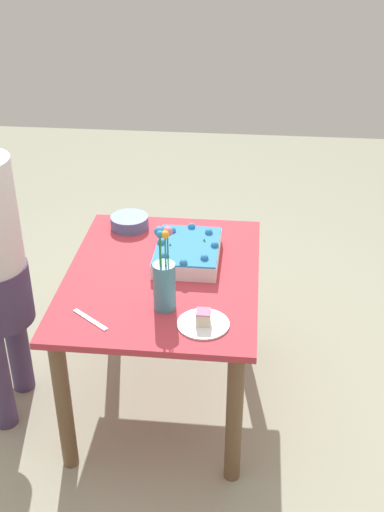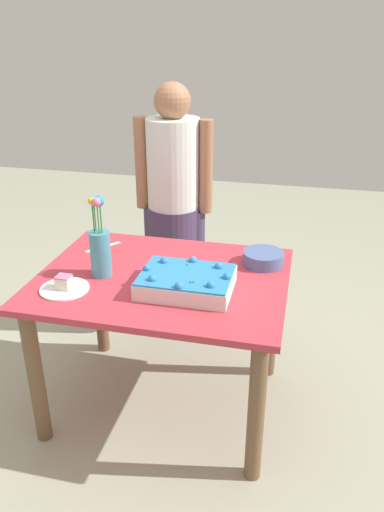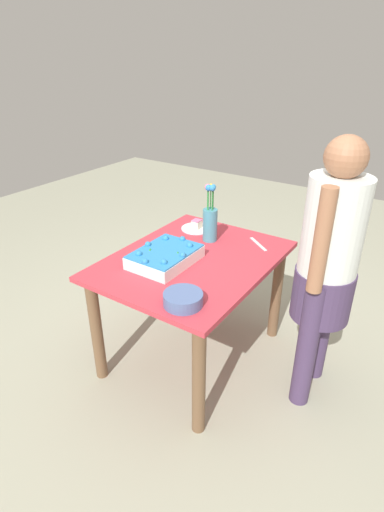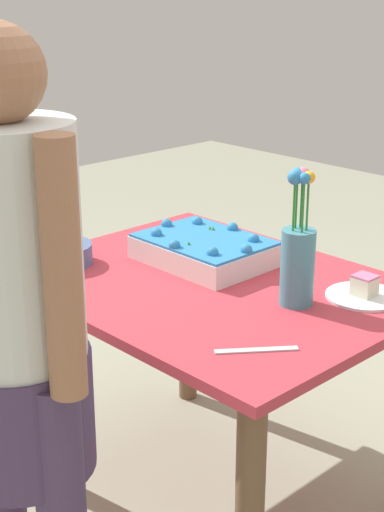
{
  "view_description": "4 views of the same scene",
  "coord_description": "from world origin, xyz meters",
  "px_view_note": "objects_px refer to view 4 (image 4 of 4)",
  "views": [
    {
      "loc": [
        -2.45,
        -0.38,
        2.24
      ],
      "look_at": [
        0.08,
        -0.13,
        0.78
      ],
      "focal_mm": 45.0,
      "sensor_mm": 36.0,
      "label": 1
    },
    {
      "loc": [
        0.59,
        -1.93,
        1.75
      ],
      "look_at": [
        0.14,
        0.0,
        0.84
      ],
      "focal_mm": 35.0,
      "sensor_mm": 36.0,
      "label": 2
    },
    {
      "loc": [
        1.74,
        1.16,
        1.82
      ],
      "look_at": [
        0.02,
        0.01,
        0.75
      ],
      "focal_mm": 28.0,
      "sensor_mm": 36.0,
      "label": 3
    },
    {
      "loc": [
        -1.49,
        1.51,
        1.57
      ],
      "look_at": [
        0.06,
        0.02,
        0.79
      ],
      "focal_mm": 55.0,
      "sensor_mm": 36.0,
      "label": 4
    }
  ],
  "objects_px": {
    "sheet_cake": "(204,249)",
    "fruit_bowl": "(61,254)",
    "person_standing": "(16,331)",
    "cake_knife": "(256,350)",
    "serving_plate_with_slice": "(364,292)",
    "flower_vase": "(298,256)"
  },
  "relations": [
    {
      "from": "fruit_bowl",
      "to": "flower_vase",
      "type": "bearing_deg",
      "value": -158.19
    },
    {
      "from": "serving_plate_with_slice",
      "to": "fruit_bowl",
      "type": "relative_size",
      "value": 1.09
    },
    {
      "from": "person_standing",
      "to": "serving_plate_with_slice",
      "type": "bearing_deg",
      "value": -13.62
    },
    {
      "from": "sheet_cake",
      "to": "cake_knife",
      "type": "height_order",
      "value": "sheet_cake"
    },
    {
      "from": "serving_plate_with_slice",
      "to": "flower_vase",
      "type": "relative_size",
      "value": 0.56
    },
    {
      "from": "serving_plate_with_slice",
      "to": "person_standing",
      "type": "distance_m",
      "value": 0.99
    },
    {
      "from": "sheet_cake",
      "to": "fruit_bowl",
      "type": "relative_size",
      "value": 2.03
    },
    {
      "from": "sheet_cake",
      "to": "cake_knife",
      "type": "distance_m",
      "value": 0.63
    },
    {
      "from": "sheet_cake",
      "to": "fruit_bowl",
      "type": "bearing_deg",
      "value": 48.45
    },
    {
      "from": "flower_vase",
      "to": "sheet_cake",
      "type": "bearing_deg",
      "value": -7.22
    },
    {
      "from": "flower_vase",
      "to": "fruit_bowl",
      "type": "distance_m",
      "value": 0.76
    },
    {
      "from": "cake_knife",
      "to": "person_standing",
      "type": "height_order",
      "value": "person_standing"
    },
    {
      "from": "cake_knife",
      "to": "flower_vase",
      "type": "distance_m",
      "value": 0.34
    },
    {
      "from": "flower_vase",
      "to": "serving_plate_with_slice",
      "type": "bearing_deg",
      "value": -121.68
    },
    {
      "from": "serving_plate_with_slice",
      "to": "cake_knife",
      "type": "relative_size",
      "value": 1.05
    },
    {
      "from": "flower_vase",
      "to": "fruit_bowl",
      "type": "relative_size",
      "value": 1.94
    },
    {
      "from": "fruit_bowl",
      "to": "person_standing",
      "type": "xyz_separation_m",
      "value": [
        -0.57,
        0.51,
        0.1
      ]
    },
    {
      "from": "fruit_bowl",
      "to": "cake_knife",
      "type": "bearing_deg",
      "value": 179.34
    },
    {
      "from": "cake_knife",
      "to": "fruit_bowl",
      "type": "distance_m",
      "value": 0.82
    },
    {
      "from": "cake_knife",
      "to": "sheet_cake",
      "type": "bearing_deg",
      "value": -85.41
    },
    {
      "from": "flower_vase",
      "to": "person_standing",
      "type": "distance_m",
      "value": 0.8
    },
    {
      "from": "cake_knife",
      "to": "fruit_bowl",
      "type": "xyz_separation_m",
      "value": [
        0.82,
        -0.01,
        0.03
      ]
    }
  ]
}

